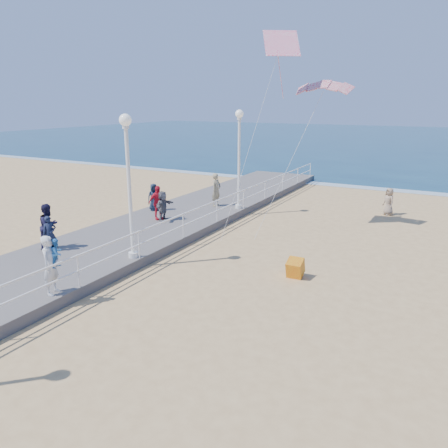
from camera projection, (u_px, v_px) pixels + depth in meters
The scene contains 19 objects.
ground at pixel (262, 295), 14.30m from camera, with size 160.00×160.00×0.00m, color tan.
ocean at pixel (425, 141), 69.39m from camera, with size 160.00×90.00×0.05m, color #0B2F47.
surf_line at pixel (375, 189), 31.67m from camera, with size 160.00×1.20×0.04m, color silver.
boardwalk at pixel (92, 253), 17.67m from camera, with size 5.00×44.00×0.40m, color slate.
railing at pixel (139, 237), 16.27m from camera, with size 0.05×42.00×0.55m.
lamp_post_mid at pixel (128, 172), 15.75m from camera, with size 0.44×0.44×5.32m.
lamp_post_far at pixel (239, 149), 23.38m from camera, with size 0.44×0.44×5.32m.
woman_holding_toddler at pixel (51, 265), 13.25m from camera, with size 0.68×0.45×1.87m, color silver.
toddler_held at pixel (57, 253), 13.21m from camera, with size 0.44×0.34×0.91m, color #398BD5.
spectator_0 at pixel (50, 234), 17.15m from camera, with size 0.52×0.34×1.42m, color #192038.
spectator_3 at pixel (158, 203), 21.77m from camera, with size 1.00×0.42×1.71m, color red.
spectator_4 at pixel (154, 197), 23.61m from camera, with size 0.72×0.47×1.47m, color #192638.
spectator_5 at pixel (163, 206), 21.62m from camera, with size 1.38×0.44×1.48m, color #5A595E.
spectator_6 at pixel (216, 190), 24.58m from camera, with size 0.68×0.45×1.86m, color tan.
spectator_7 at pixel (49, 226), 17.40m from camera, with size 0.90×0.70×1.84m, color #1B1937.
beach_walker_c at pixel (389, 202), 24.24m from camera, with size 0.75×0.49×1.53m, color gray.
box_kite at pixel (295, 270), 15.68m from camera, with size 0.55×0.55×0.60m, color #D0480C.
kite_parafoil at pixel (324, 84), 20.27m from camera, with size 2.67×0.90×0.30m, color red, non-canonical shape.
kite_diamond_redwhite at pixel (282, 43), 19.56m from camera, with size 1.56×1.56×0.02m, color #E11A50.
Camera 1 is at (5.13, -12.16, 6.12)m, focal length 35.00 mm.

